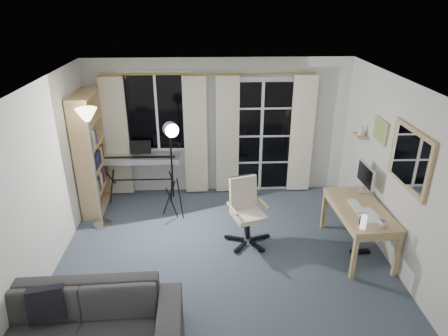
{
  "coord_description": "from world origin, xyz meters",
  "views": [
    {
      "loc": [
        -0.18,
        -4.66,
        3.38
      ],
      "look_at": [
        0.03,
        0.35,
        1.16
      ],
      "focal_mm": 32.0,
      "sensor_mm": 36.0,
      "label": 1
    }
  ],
  "objects_px": {
    "bookshelf": "(89,157)",
    "office_chair": "(245,205)",
    "monitor": "(366,176)",
    "torchiere_lamp": "(89,134)",
    "sofa": "(75,315)",
    "studio_light": "(171,141)",
    "desk": "(360,213)",
    "keyboard_piano": "(140,160)",
    "mug": "(384,223)"
  },
  "relations": [
    {
      "from": "keyboard_piano",
      "to": "mug",
      "type": "bearing_deg",
      "value": -33.16
    },
    {
      "from": "keyboard_piano",
      "to": "studio_light",
      "type": "bearing_deg",
      "value": -49.24
    },
    {
      "from": "torchiere_lamp",
      "to": "office_chair",
      "type": "relative_size",
      "value": 1.94
    },
    {
      "from": "torchiere_lamp",
      "to": "office_chair",
      "type": "bearing_deg",
      "value": -11.86
    },
    {
      "from": "torchiere_lamp",
      "to": "studio_light",
      "type": "height_order",
      "value": "torchiere_lamp"
    },
    {
      "from": "sofa",
      "to": "bookshelf",
      "type": "bearing_deg",
      "value": 99.06
    },
    {
      "from": "bookshelf",
      "to": "office_chair",
      "type": "distance_m",
      "value": 2.7
    },
    {
      "from": "bookshelf",
      "to": "torchiere_lamp",
      "type": "distance_m",
      "value": 0.87
    },
    {
      "from": "desk",
      "to": "monitor",
      "type": "xyz_separation_m",
      "value": [
        0.2,
        0.45,
        0.34
      ]
    },
    {
      "from": "office_chair",
      "to": "monitor",
      "type": "relative_size",
      "value": 1.98
    },
    {
      "from": "studio_light",
      "to": "monitor",
      "type": "xyz_separation_m",
      "value": [
        2.81,
        -0.52,
        -0.39
      ]
    },
    {
      "from": "office_chair",
      "to": "sofa",
      "type": "relative_size",
      "value": 0.46
    },
    {
      "from": "bookshelf",
      "to": "desk",
      "type": "xyz_separation_m",
      "value": [
        4.0,
        -1.39,
        -0.34
      ]
    },
    {
      "from": "studio_light",
      "to": "keyboard_piano",
      "type": "bearing_deg",
      "value": 107.27
    },
    {
      "from": "bookshelf",
      "to": "sofa",
      "type": "distance_m",
      "value": 3.05
    },
    {
      "from": "keyboard_piano",
      "to": "desk",
      "type": "xyz_separation_m",
      "value": [
        3.23,
        -1.68,
        -0.14
      ]
    },
    {
      "from": "office_chair",
      "to": "sofa",
      "type": "xyz_separation_m",
      "value": [
        -1.88,
        -1.9,
        -0.16
      ]
    },
    {
      "from": "studio_light",
      "to": "mug",
      "type": "height_order",
      "value": "studio_light"
    },
    {
      "from": "mug",
      "to": "sofa",
      "type": "xyz_separation_m",
      "value": [
        -3.53,
        -1.06,
        -0.33
      ]
    },
    {
      "from": "torchiere_lamp",
      "to": "monitor",
      "type": "xyz_separation_m",
      "value": [
        3.95,
        -0.35,
        -0.58
      ]
    },
    {
      "from": "torchiere_lamp",
      "to": "studio_light",
      "type": "distance_m",
      "value": 1.17
    },
    {
      "from": "studio_light",
      "to": "monitor",
      "type": "distance_m",
      "value": 2.89
    },
    {
      "from": "studio_light",
      "to": "desk",
      "type": "height_order",
      "value": "studio_light"
    },
    {
      "from": "bookshelf",
      "to": "office_chair",
      "type": "xyz_separation_m",
      "value": [
        2.46,
        -1.05,
        -0.36
      ]
    },
    {
      "from": "bookshelf",
      "to": "keyboard_piano",
      "type": "relative_size",
      "value": 1.46
    },
    {
      "from": "bookshelf",
      "to": "mug",
      "type": "bearing_deg",
      "value": -27.28
    },
    {
      "from": "keyboard_piano",
      "to": "office_chair",
      "type": "bearing_deg",
      "value": -38.57
    },
    {
      "from": "keyboard_piano",
      "to": "mug",
      "type": "height_order",
      "value": "keyboard_piano"
    },
    {
      "from": "keyboard_piano",
      "to": "desk",
      "type": "distance_m",
      "value": 3.65
    },
    {
      "from": "mug",
      "to": "sofa",
      "type": "distance_m",
      "value": 3.7
    },
    {
      "from": "keyboard_piano",
      "to": "monitor",
      "type": "distance_m",
      "value": 3.65
    },
    {
      "from": "desk",
      "to": "monitor",
      "type": "relative_size",
      "value": 2.64
    },
    {
      "from": "monitor",
      "to": "studio_light",
      "type": "bearing_deg",
      "value": 166.91
    },
    {
      "from": "office_chair",
      "to": "mug",
      "type": "relative_size",
      "value": 8.71
    },
    {
      "from": "desk",
      "to": "sofa",
      "type": "xyz_separation_m",
      "value": [
        -3.43,
        -1.56,
        -0.19
      ]
    },
    {
      "from": "keyboard_piano",
      "to": "torchiere_lamp",
      "type": "bearing_deg",
      "value": -120.65
    },
    {
      "from": "bookshelf",
      "to": "monitor",
      "type": "bearing_deg",
      "value": -15.16
    },
    {
      "from": "bookshelf",
      "to": "studio_light",
      "type": "distance_m",
      "value": 1.5
    },
    {
      "from": "keyboard_piano",
      "to": "mug",
      "type": "relative_size",
      "value": 12.01
    },
    {
      "from": "bookshelf",
      "to": "sofa",
      "type": "relative_size",
      "value": 0.93
    },
    {
      "from": "studio_light",
      "to": "monitor",
      "type": "bearing_deg",
      "value": -33.84
    },
    {
      "from": "torchiere_lamp",
      "to": "sofa",
      "type": "xyz_separation_m",
      "value": [
        0.33,
        -2.36,
        -1.11
      ]
    },
    {
      "from": "bookshelf",
      "to": "keyboard_piano",
      "type": "xyz_separation_m",
      "value": [
        0.77,
        0.3,
        -0.2
      ]
    },
    {
      "from": "studio_light",
      "to": "mug",
      "type": "distance_m",
      "value": 3.14
    },
    {
      "from": "bookshelf",
      "to": "office_chair",
      "type": "height_order",
      "value": "bookshelf"
    },
    {
      "from": "desk",
      "to": "sofa",
      "type": "bearing_deg",
      "value": -158.15
    },
    {
      "from": "bookshelf",
      "to": "desk",
      "type": "distance_m",
      "value": 4.25
    },
    {
      "from": "bookshelf",
      "to": "mug",
      "type": "height_order",
      "value": "bookshelf"
    },
    {
      "from": "bookshelf",
      "to": "desk",
      "type": "relative_size",
      "value": 1.51
    },
    {
      "from": "office_chair",
      "to": "monitor",
      "type": "distance_m",
      "value": 1.79
    }
  ]
}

